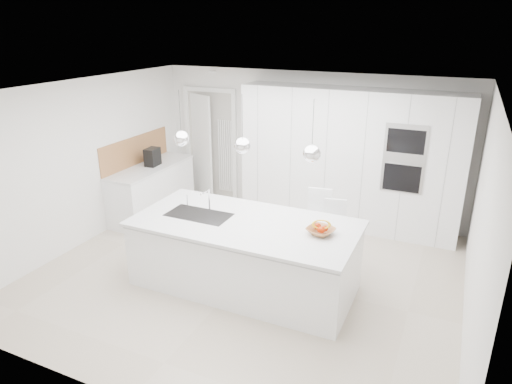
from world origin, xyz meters
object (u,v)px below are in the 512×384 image
at_px(island_base, 244,257).
at_px(espresso_machine, 152,157).
at_px(fruit_bowl, 321,231).
at_px(bar_stool_left, 315,228).
at_px(bar_stool_right, 331,235).

bearing_deg(island_base, espresso_machine, 148.37).
bearing_deg(espresso_machine, fruit_bowl, -28.48).
relative_size(espresso_machine, bar_stool_left, 0.29).
xyz_separation_m(island_base, espresso_machine, (-2.53, 1.56, 0.62)).
relative_size(fruit_bowl, espresso_machine, 1.03).
relative_size(island_base, bar_stool_left, 2.61).
bearing_deg(fruit_bowl, bar_stool_left, 110.09).
bearing_deg(bar_stool_right, fruit_bowl, -94.51).
height_order(island_base, fruit_bowl, fruit_bowl).
xyz_separation_m(fruit_bowl, bar_stool_left, (-0.33, 0.91, -0.40)).
height_order(fruit_bowl, bar_stool_left, bar_stool_left).
bearing_deg(island_base, fruit_bowl, 5.94).
distance_m(island_base, bar_stool_right, 1.33).
bearing_deg(bar_stool_left, fruit_bowl, -78.74).
distance_m(fruit_bowl, bar_stool_left, 1.05).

